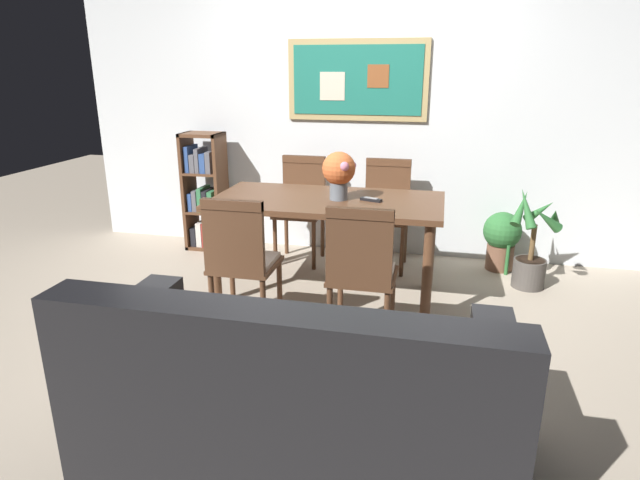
# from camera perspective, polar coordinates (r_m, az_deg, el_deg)

# --- Properties ---
(ground_plane) EXTENTS (12.00, 12.00, 0.00)m
(ground_plane) POSITION_cam_1_polar(r_m,az_deg,el_deg) (3.66, 0.16, -8.82)
(ground_plane) COLOR tan
(wall_back_with_painting) EXTENTS (5.20, 0.14, 2.60)m
(wall_back_with_painting) POSITION_cam_1_polar(r_m,az_deg,el_deg) (4.86, 4.48, 13.86)
(wall_back_with_painting) COLOR silver
(wall_back_with_painting) RESTS_ON ground_plane
(dining_table) EXTENTS (1.65, 0.85, 0.75)m
(dining_table) POSITION_cam_1_polar(r_m,az_deg,el_deg) (3.89, 0.79, 3.09)
(dining_table) COLOR brown
(dining_table) RESTS_ON ground_plane
(dining_chair_far_left) EXTENTS (0.40, 0.41, 0.91)m
(dining_chair_far_left) POSITION_cam_1_polar(r_m,az_deg,el_deg) (4.70, -1.99, 4.26)
(dining_chair_far_left) COLOR brown
(dining_chair_far_left) RESTS_ON ground_plane
(dining_chair_near_right) EXTENTS (0.40, 0.41, 0.91)m
(dining_chair_near_right) POSITION_cam_1_polar(r_m,az_deg,el_deg) (3.16, 4.42, -2.72)
(dining_chair_near_right) COLOR brown
(dining_chair_near_right) RESTS_ON ground_plane
(dining_chair_near_left) EXTENTS (0.40, 0.41, 0.91)m
(dining_chair_near_left) POSITION_cam_1_polar(r_m,az_deg,el_deg) (3.37, -8.47, -1.54)
(dining_chair_near_left) COLOR brown
(dining_chair_near_left) RESTS_ON ground_plane
(dining_chair_far_right) EXTENTS (0.40, 0.41, 0.91)m
(dining_chair_far_right) POSITION_cam_1_polar(r_m,az_deg,el_deg) (4.57, 7.04, 3.76)
(dining_chair_far_right) COLOR brown
(dining_chair_far_right) RESTS_ON ground_plane
(leather_couch) EXTENTS (1.80, 0.84, 0.84)m
(leather_couch) POSITION_cam_1_polar(r_m,az_deg,el_deg) (2.37, -2.78, -16.47)
(leather_couch) COLOR black
(leather_couch) RESTS_ON ground_plane
(bookshelf) EXTENTS (0.36, 0.28, 1.08)m
(bookshelf) POSITION_cam_1_polar(r_m,az_deg,el_deg) (5.11, -12.07, 4.45)
(bookshelf) COLOR brown
(bookshelf) RESTS_ON ground_plane
(potted_ivy) EXTENTS (0.31, 0.31, 0.55)m
(potted_ivy) POSITION_cam_1_polar(r_m,az_deg,el_deg) (4.75, 18.79, 0.20)
(potted_ivy) COLOR brown
(potted_ivy) RESTS_ON ground_plane
(potted_palm) EXTENTS (0.39, 0.39, 0.80)m
(potted_palm) POSITION_cam_1_polar(r_m,az_deg,el_deg) (4.43, 21.62, -1.02)
(potted_palm) COLOR #4C4742
(potted_palm) RESTS_ON ground_plane
(flower_vase) EXTENTS (0.24, 0.24, 0.34)m
(flower_vase) POSITION_cam_1_polar(r_m,az_deg,el_deg) (3.80, 2.03, 7.32)
(flower_vase) COLOR slate
(flower_vase) RESTS_ON dining_table
(tv_remote) EXTENTS (0.16, 0.09, 0.02)m
(tv_remote) POSITION_cam_1_polar(r_m,az_deg,el_deg) (3.81, 5.46, 4.31)
(tv_remote) COLOR black
(tv_remote) RESTS_ON dining_table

